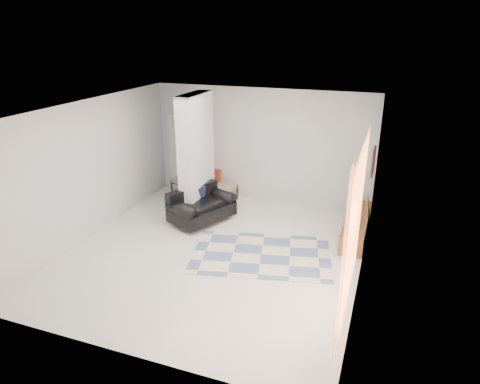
% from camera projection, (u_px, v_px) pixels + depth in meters
% --- Properties ---
extents(floor, '(6.00, 6.00, 0.00)m').
position_uv_depth(floor, '(215.00, 252.00, 8.39)').
color(floor, white).
rests_on(floor, ground).
extents(ceiling, '(6.00, 6.00, 0.00)m').
position_uv_depth(ceiling, '(211.00, 109.00, 7.39)').
color(ceiling, white).
rests_on(ceiling, wall_back).
extents(wall_back, '(6.00, 0.00, 6.00)m').
position_uv_depth(wall_back, '(261.00, 146.00, 10.52)').
color(wall_back, silver).
rests_on(wall_back, ground).
extents(wall_front, '(6.00, 0.00, 6.00)m').
position_uv_depth(wall_front, '(116.00, 264.00, 5.26)').
color(wall_front, silver).
rests_on(wall_front, ground).
extents(wall_left, '(0.00, 6.00, 6.00)m').
position_uv_depth(wall_left, '(90.00, 169.00, 8.77)').
color(wall_left, silver).
rests_on(wall_left, ground).
extents(wall_right, '(0.00, 6.00, 6.00)m').
position_uv_depth(wall_right, '(367.00, 205.00, 7.02)').
color(wall_right, silver).
rests_on(wall_right, ground).
extents(partition_column, '(0.35, 1.20, 2.80)m').
position_uv_depth(partition_column, '(196.00, 156.00, 9.64)').
color(partition_column, silver).
rests_on(partition_column, floor).
extents(hallway_door, '(0.85, 0.06, 2.04)m').
position_uv_depth(hallway_door, '(185.00, 153.00, 11.29)').
color(hallway_door, silver).
rests_on(hallway_door, floor).
extents(curtain, '(0.00, 2.55, 2.55)m').
position_uv_depth(curtain, '(355.00, 230.00, 6.02)').
color(curtain, '#FF8243').
rests_on(curtain, wall_right).
extents(wall_art, '(0.04, 0.45, 0.55)m').
position_uv_depth(wall_art, '(373.00, 161.00, 8.43)').
color(wall_art, black).
rests_on(wall_art, wall_right).
extents(media_console, '(0.45, 2.06, 0.80)m').
position_uv_depth(media_console, '(356.00, 226.00, 9.01)').
color(media_console, brown).
rests_on(media_console, floor).
extents(loveseat, '(1.33, 1.64, 0.76)m').
position_uv_depth(loveseat, '(200.00, 206.00, 9.61)').
color(loveseat, silver).
rests_on(loveseat, floor).
extents(daybed, '(1.76, 1.04, 0.77)m').
position_uv_depth(daybed, '(204.00, 181.00, 11.01)').
color(daybed, black).
rests_on(daybed, floor).
extents(area_rug, '(2.97, 2.30, 0.01)m').
position_uv_depth(area_rug, '(261.00, 254.00, 8.28)').
color(area_rug, beige).
rests_on(area_rug, floor).
extents(cylinder_lamp, '(0.12, 0.12, 0.67)m').
position_uv_depth(cylinder_lamp, '(353.00, 219.00, 8.08)').
color(cylinder_lamp, silver).
rests_on(cylinder_lamp, media_console).
extents(bronze_figurine, '(0.13, 0.13, 0.23)m').
position_uv_depth(bronze_figurine, '(358.00, 201.00, 9.53)').
color(bronze_figurine, black).
rests_on(bronze_figurine, media_console).
extents(vase, '(0.22, 0.22, 0.20)m').
position_uv_depth(vase, '(353.00, 218.00, 8.66)').
color(vase, silver).
rests_on(vase, media_console).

